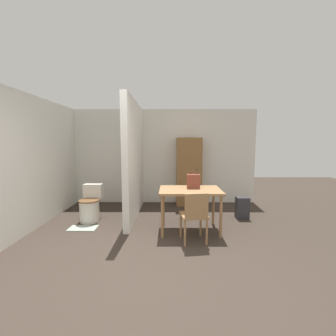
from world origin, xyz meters
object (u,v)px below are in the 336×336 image
(wooden_chair, at_px, (194,214))
(dining_table, at_px, (190,194))
(toilet, at_px, (90,206))
(wooden_cabinet, at_px, (189,172))
(handbag, at_px, (193,181))
(space_heater, at_px, (242,208))

(wooden_chair, bearing_deg, dining_table, 84.79)
(toilet, relative_size, wooden_cabinet, 0.42)
(toilet, relative_size, handbag, 2.26)
(wooden_chair, bearing_deg, handbag, 77.88)
(dining_table, height_order, toilet, dining_table)
(dining_table, xyz_separation_m, handbag, (0.07, 0.11, 0.22))
(wooden_cabinet, bearing_deg, toilet, -149.93)
(toilet, xyz_separation_m, wooden_cabinet, (2.15, 1.25, 0.56))
(space_heater, bearing_deg, handbag, -152.20)
(dining_table, xyz_separation_m, wooden_cabinet, (0.13, 1.77, 0.19))
(wooden_cabinet, relative_size, space_heater, 3.80)
(handbag, bearing_deg, wooden_cabinet, 87.91)
(dining_table, distance_m, wooden_cabinet, 1.78)
(toilet, bearing_deg, dining_table, -14.43)
(dining_table, height_order, space_heater, dining_table)
(dining_table, relative_size, wooden_chair, 1.32)
(wooden_chair, bearing_deg, space_heater, 38.02)
(wooden_chair, xyz_separation_m, wooden_cabinet, (0.10, 2.28, 0.40))
(wooden_chair, relative_size, handbag, 2.57)
(dining_table, relative_size, space_heater, 2.42)
(dining_table, height_order, handbag, handbag)
(handbag, distance_m, wooden_cabinet, 1.66)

